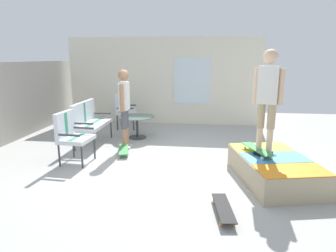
# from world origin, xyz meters

# --- Properties ---
(ground_plane) EXTENTS (12.00, 12.00, 0.10)m
(ground_plane) POSITION_xyz_m (0.00, 0.00, -0.05)
(ground_plane) COLOR #A8A8A3
(house_facade) EXTENTS (0.23, 6.00, 2.66)m
(house_facade) POSITION_xyz_m (3.80, 0.49, 1.33)
(house_facade) COLOR silver
(house_facade) RESTS_ON ground_plane
(skate_ramp) EXTENTS (2.02, 1.97, 0.42)m
(skate_ramp) POSITION_xyz_m (-0.50, -2.02, 0.21)
(skate_ramp) COLOR tan
(skate_ramp) RESTS_ON ground_plane
(patio_bench) EXTENTS (1.25, 0.55, 1.02)m
(patio_bench) POSITION_xyz_m (1.21, 1.94, 0.62)
(patio_bench) COLOR #38383D
(patio_bench) RESTS_ON ground_plane
(patio_chair_near_house) EXTENTS (0.66, 0.60, 1.02)m
(patio_chair_near_house) POSITION_xyz_m (2.91, 1.58, 0.61)
(patio_chair_near_house) COLOR #38383D
(patio_chair_near_house) RESTS_ON ground_plane
(patio_chair_by_wall) EXTENTS (0.65, 0.59, 1.02)m
(patio_chair_by_wall) POSITION_xyz_m (-0.07, 1.78, 0.61)
(patio_chair_by_wall) COLOR #38383D
(patio_chair_by_wall) RESTS_ON ground_plane
(patio_table) EXTENTS (0.90, 0.90, 0.57)m
(patio_table) POSITION_xyz_m (1.88, 0.91, 0.40)
(patio_table) COLOR #38383D
(patio_table) RESTS_ON ground_plane
(person_watching) EXTENTS (0.48, 0.24, 1.79)m
(person_watching) POSITION_xyz_m (0.99, 0.99, 1.06)
(person_watching) COLOR silver
(person_watching) RESTS_ON ground_plane
(person_skater) EXTENTS (0.33, 0.45, 1.75)m
(person_skater) POSITION_xyz_m (-0.39, -1.82, 1.45)
(person_skater) COLOR black
(person_skater) RESTS_ON skate_ramp
(skateboard_by_bench) EXTENTS (0.82, 0.40, 0.10)m
(skateboard_by_bench) POSITION_xyz_m (0.61, 0.93, 0.08)
(skateboard_by_bench) COLOR #3F8C4C
(skateboard_by_bench) RESTS_ON ground_plane
(skateboard_spare) EXTENTS (0.82, 0.30, 0.10)m
(skateboard_spare) POSITION_xyz_m (-1.71, -1.09, 0.08)
(skateboard_spare) COLOR black
(skateboard_spare) RESTS_ON ground_plane
(skateboard_on_ramp) EXTENTS (0.82, 0.48, 0.10)m
(skateboard_on_ramp) POSITION_xyz_m (-0.38, -1.72, 0.51)
(skateboard_on_ramp) COLOR #3F8C4C
(skateboard_on_ramp) RESTS_ON skate_ramp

